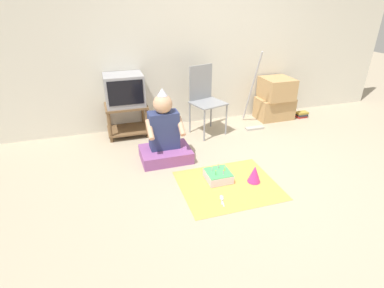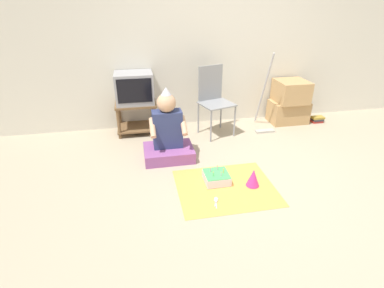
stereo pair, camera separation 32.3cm
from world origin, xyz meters
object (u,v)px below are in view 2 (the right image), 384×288
Objects in this scene: book_pile at (317,119)px; person_seated at (168,136)px; birthday_cake at (216,177)px; tv at (134,88)px; folding_chair at (214,96)px; dust_mop at (264,109)px; party_hat_blue at (253,178)px; cardboard_box_stack at (289,102)px.

person_seated is at bearing -164.31° from book_pile.
birthday_cake reaches higher than book_pile.
tv is 1.97× the size of birthday_cake.
folding_chair reaches higher than book_pile.
dust_mop is 1.00m from book_pile.
person_seated is at bearing -67.58° from tv.
party_hat_blue is (0.06, -1.42, -0.44)m from folding_chair.
person_seated is at bearing -158.22° from cardboard_box_stack.
folding_chair reaches higher than person_seated.
dust_mop is at bearing -157.56° from cardboard_box_stack.
dust_mop reaches higher than party_hat_blue.
cardboard_box_stack is 1.99m from party_hat_blue.
cardboard_box_stack is at bearing 53.04° from party_hat_blue.
cardboard_box_stack is at bearing 7.45° from folding_chair.
cardboard_box_stack is at bearing 42.91° from birthday_cake.
book_pile is 1.01× the size of party_hat_blue.
folding_chair is 1.48m from party_hat_blue.
cardboard_box_stack is 2.13m from person_seated.
tv is at bearing 178.75° from cardboard_box_stack.
person_seated is (-1.47, -0.58, -0.04)m from dust_mop.
tv is 0.45× the size of dust_mop.
tv is 2.73× the size of party_hat_blue.
person_seated reaches higher than tv.
dust_mop is 4.37× the size of birthday_cake.
book_pile is at bearing 15.69° from person_seated.
party_hat_blue reaches higher than book_pile.
birthday_cake is 0.38m from party_hat_blue.
cardboard_box_stack reaches higher than party_hat_blue.
tv is 2.85m from book_pile.
folding_chair is 1.78m from book_pile.
dust_mop is at bearing 63.41° from party_hat_blue.
folding_chair is 1.28m from cardboard_box_stack.
cardboard_box_stack is at bearing 21.78° from person_seated.
book_pile is at bearing -12.95° from cardboard_box_stack.
birthday_cake is (0.43, -0.64, -0.23)m from person_seated.
book_pile is (1.71, 0.06, -0.50)m from folding_chair.
dust_mop reaches higher than book_pile.
folding_chair is 0.99m from person_seated.
folding_chair is 5.03× the size of book_pile.
dust_mop reaches higher than person_seated.
party_hat_blue is at bearing -116.59° from dust_mop.
birthday_cake is at bearing -102.80° from folding_chair.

